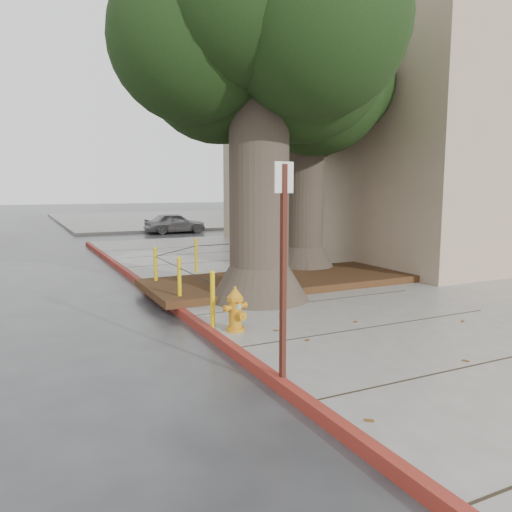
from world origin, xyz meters
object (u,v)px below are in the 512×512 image
(signpost, at_px, (283,258))
(car_silver, at_px, (175,223))
(fire_hydrant, at_px, (235,309))
(car_red, at_px, (329,220))

(signpost, height_order, car_silver, signpost)
(fire_hydrant, distance_m, car_silver, 19.19)
(signpost, bearing_deg, car_red, 48.29)
(car_silver, bearing_deg, fire_hydrant, 165.09)
(fire_hydrant, bearing_deg, signpost, -111.57)
(fire_hydrant, xyz_separation_m, car_red, (13.50, 17.07, 0.06))
(signpost, height_order, car_red, signpost)
(signpost, distance_m, car_silver, 21.27)
(fire_hydrant, height_order, car_red, car_red)
(fire_hydrant, height_order, car_silver, car_silver)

